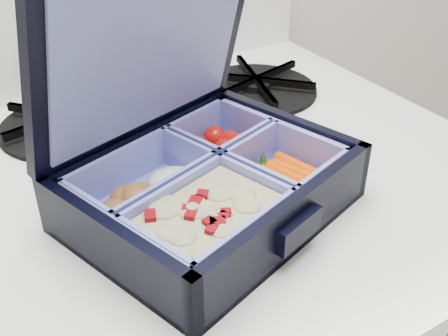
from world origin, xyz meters
TOP-DOWN VIEW (x-y plane):
  - bento_box at (-0.65, 1.59)m, footprint 0.29×0.26m
  - burner_grate at (-0.46, 1.79)m, footprint 0.20×0.20m
  - burner_grate_rear at (-0.71, 1.82)m, footprint 0.19×0.19m
  - fork at (-0.53, 1.72)m, footprint 0.16×0.13m

SIDE VIEW (x-z plane):
  - fork at x=-0.53m, z-range 0.91..0.91m
  - burner_grate_rear at x=-0.71m, z-range 0.91..0.93m
  - burner_grate at x=-0.46m, z-range 0.91..0.93m
  - bento_box at x=-0.65m, z-range 0.91..0.97m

